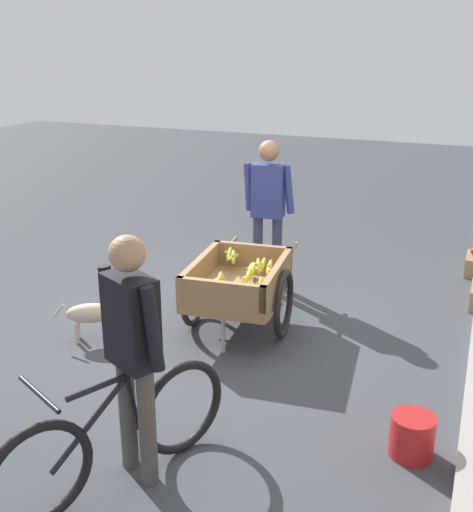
{
  "coord_description": "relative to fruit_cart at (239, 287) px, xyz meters",
  "views": [
    {
      "loc": [
        4.96,
        2.03,
        2.65
      ],
      "look_at": [
        -0.02,
        0.0,
        0.75
      ],
      "focal_mm": 43.78,
      "sensor_mm": 36.0,
      "label": 1
    }
  ],
  "objects": [
    {
      "name": "ground_plane",
      "position": [
        0.05,
        -0.01,
        -0.44
      ],
      "size": [
        24.0,
        24.0,
        0.0
      ],
      "primitive_type": "plane",
      "color": "#3D3F44"
    },
    {
      "name": "fruit_cart",
      "position": [
        0.0,
        0.0,
        0.0
      ],
      "size": [
        1.72,
        1.0,
        0.72
      ],
      "color": "#937047",
      "rests_on": "ground"
    },
    {
      "name": "vendor_person",
      "position": [
        -1.13,
        -0.12,
        0.54
      ],
      "size": [
        0.23,
        0.56,
        1.63
      ],
      "color": "#333851",
      "rests_on": "ground"
    },
    {
      "name": "bicycle",
      "position": [
        2.31,
        0.13,
        -0.08
      ],
      "size": [
        1.52,
        0.8,
        0.85
      ],
      "color": "black",
      "rests_on": "ground"
    },
    {
      "name": "cyclist_person",
      "position": [
        2.17,
        0.19,
        0.52
      ],
      "size": [
        0.33,
        0.53,
        1.6
      ],
      "color": "#4C4742",
      "rests_on": "ground"
    },
    {
      "name": "dog",
      "position": [
        0.7,
        -1.13,
        -0.17
      ],
      "size": [
        0.38,
        0.61,
        0.4
      ],
      "color": "beige",
      "rests_on": "ground"
    },
    {
      "name": "plastic_bucket",
      "position": [
        1.33,
        1.77,
        -0.29
      ],
      "size": [
        0.3,
        0.3,
        0.29
      ],
      "primitive_type": "cylinder",
      "color": "#B21E1E",
      "rests_on": "ground"
    }
  ]
}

